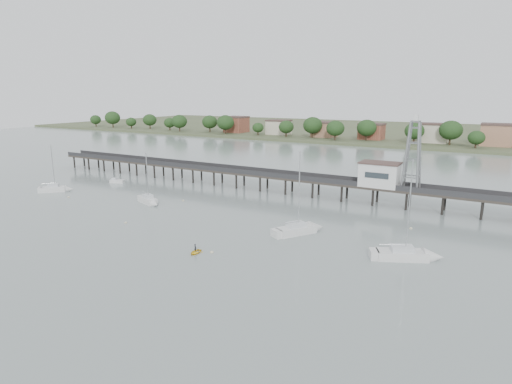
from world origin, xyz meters
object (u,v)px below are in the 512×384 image
sailboat_c (304,229)px  sailboat_d (414,255)px  sailboat_a (58,189)px  pier (276,176)px  yellow_dinghy (195,253)px  lattice_tower (413,156)px  sailboat_b (150,201)px  white_tender (117,181)px

sailboat_c → sailboat_d: bearing=-68.3°
sailboat_d → sailboat_a: 84.25m
pier → yellow_dinghy: 44.31m
lattice_tower → sailboat_d: 31.89m
pier → sailboat_d: sailboat_d is taller
sailboat_d → lattice_tower: bearing=76.7°
pier → sailboat_d: size_ratio=9.56×
sailboat_b → sailboat_a: bearing=-155.7°
sailboat_c → white_tender: 62.46m
lattice_tower → sailboat_b: bearing=-153.5°
sailboat_c → sailboat_a: sailboat_c is taller
pier → sailboat_b: size_ratio=12.74×
white_tender → sailboat_c: bearing=-33.1°
sailboat_a → sailboat_d: bearing=-46.4°
pier → yellow_dinghy: (8.61, -43.30, -3.79)m
sailboat_b → yellow_dinghy: 32.55m
sailboat_a → yellow_dinghy: size_ratio=4.93×
sailboat_b → yellow_dinghy: size_ratio=4.80×
pier → sailboat_c: 32.28m
pier → sailboat_a: 53.82m
pier → sailboat_d: 48.00m
sailboat_c → white_tender: (-60.93, 13.70, -0.18)m
sailboat_a → white_tender: size_ratio=2.95×
pier → sailboat_c: sailboat_c is taller
white_tender → sailboat_d: bearing=-32.5°
sailboat_b → yellow_dinghy: (26.80, -18.47, -0.65)m
white_tender → lattice_tower: bearing=-10.9°
lattice_tower → sailboat_c: 30.77m
lattice_tower → sailboat_c: lattice_tower is taller
sailboat_c → yellow_dinghy: 20.09m
sailboat_d → yellow_dinghy: sailboat_d is taller
sailboat_c → yellow_dinghy: sailboat_c is taller
sailboat_d → sailboat_c: bearing=144.4°
lattice_tower → sailboat_a: 83.16m
pier → sailboat_b: 30.93m
sailboat_d → white_tender: (-79.85, 17.15, -0.18)m
pier → sailboat_c: size_ratio=9.87×
yellow_dinghy → white_tender: bearing=144.0°
pier → yellow_dinghy: pier is taller
pier → lattice_tower: bearing=0.0°
sailboat_b → sailboat_a: (-28.28, -2.16, -0.00)m
yellow_dinghy → lattice_tower: bearing=57.5°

